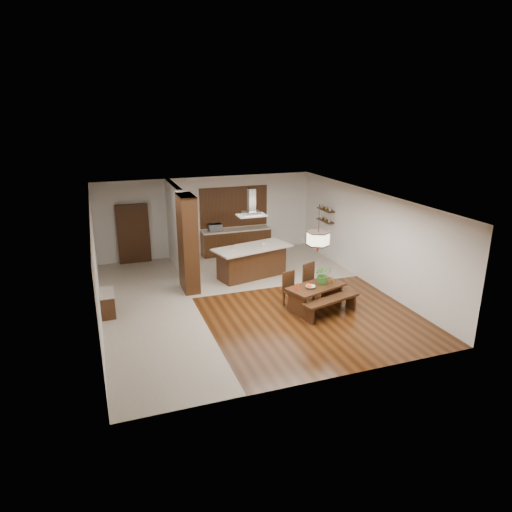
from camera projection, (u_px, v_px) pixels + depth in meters
name	position (u px, v px, depth m)	size (l,w,h in m)	color
room_shell	(246.00, 229.00, 12.59)	(9.00, 9.04, 2.92)	#341909
tile_hallway	(150.00, 311.00, 12.34)	(2.50, 9.00, 0.01)	#BAAD9B
tile_kitchen	(258.00, 266.00, 15.86)	(5.50, 4.00, 0.01)	#BAAD9B
soffit_band	(246.00, 200.00, 12.33)	(8.00, 9.00, 0.02)	#412610
partition_pier	(188.00, 244.00, 13.40)	(0.45, 1.00, 2.90)	black
partition_stub	(175.00, 227.00, 15.29)	(0.18, 2.40, 2.90)	silver
hallway_console	(108.00, 303.00, 12.09)	(0.37, 0.88, 0.63)	black
hallway_doorway	(133.00, 234.00, 15.98)	(1.10, 0.20, 2.10)	black
rear_counter	(236.00, 241.00, 17.16)	(2.60, 0.62, 0.95)	black
kitchen_window	(234.00, 207.00, 17.00)	(2.60, 0.08, 1.50)	#A26030
shelf_lower	(325.00, 221.00, 16.36)	(0.26, 0.90, 0.04)	black
shelf_upper	(326.00, 210.00, 16.23)	(0.26, 0.90, 0.04)	black
dining_table	(316.00, 292.00, 12.40)	(1.76, 1.25, 0.66)	black
dining_bench	(331.00, 307.00, 12.05)	(1.72, 0.38, 0.48)	black
dining_chair_left	(293.00, 290.00, 12.54)	(0.43, 0.43, 0.97)	black
dining_chair_right	(314.00, 282.00, 12.99)	(0.46, 0.46, 1.05)	black
pendant_lantern	(319.00, 229.00, 11.86)	(0.64, 0.64, 1.31)	beige
foliage_plant	(323.00, 274.00, 12.43)	(0.48, 0.41, 0.53)	#3D7A28
fruit_bowl	(310.00, 287.00, 12.18)	(0.26, 0.26, 0.06)	beige
napkin_cone	(297.00, 286.00, 12.09)	(0.13, 0.13, 0.20)	red
gold_ornament	(332.00, 281.00, 12.55)	(0.07, 0.07, 0.10)	gold
kitchen_island	(252.00, 261.00, 14.74)	(2.67, 1.64, 1.03)	black
range_hood	(252.00, 202.00, 14.15)	(0.90, 0.55, 0.87)	silver
island_cup	(264.00, 244.00, 14.63)	(0.13, 0.13, 0.10)	silver
microwave	(215.00, 227.00, 16.71)	(0.48, 0.32, 0.27)	#ADB0B4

